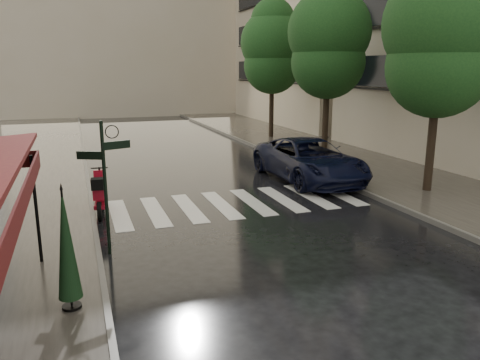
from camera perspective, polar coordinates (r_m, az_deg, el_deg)
ground at (r=8.89m, az=-6.09°, el=-14.90°), size 120.00×120.00×0.00m
sidewalk_near at (r=20.27m, az=-26.81°, el=0.13°), size 6.00×60.00×0.12m
sidewalk_far at (r=23.37m, az=11.80°, el=2.89°), size 5.50×60.00×0.12m
curb_near at (r=20.07m, az=-18.19°, el=0.84°), size 0.12×60.00×0.16m
curb_far at (r=22.07m, az=5.55°, el=2.54°), size 0.12×60.00×0.16m
crosswalk at (r=15.03m, az=-0.37°, el=-2.83°), size 7.85×3.20×0.01m
signpost at (r=10.92m, az=-16.14°, el=0.31°), size 1.17×0.29×3.10m
haussmann_far at (r=38.59m, az=9.60°, el=20.72°), size 8.00×16.00×18.50m
backdrop_building at (r=46.25m, az=-14.27°, el=20.19°), size 22.00×6.00×20.00m
tree_near at (r=17.01m, az=23.38°, el=16.10°), size 3.80×3.80×7.99m
tree_mid at (r=22.67m, az=10.79°, el=16.67°), size 3.80×3.80×8.34m
tree_far at (r=29.02m, az=3.96°, el=15.83°), size 3.80×3.80×8.16m
scooter at (r=14.42m, az=-16.72°, el=-1.71°), size 0.58×1.93×1.27m
parked_car at (r=18.18m, az=8.41°, el=2.44°), size 2.75×5.78×1.59m
parasol_back at (r=8.53m, az=-20.42°, el=-7.38°), size 0.41×0.41×2.19m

